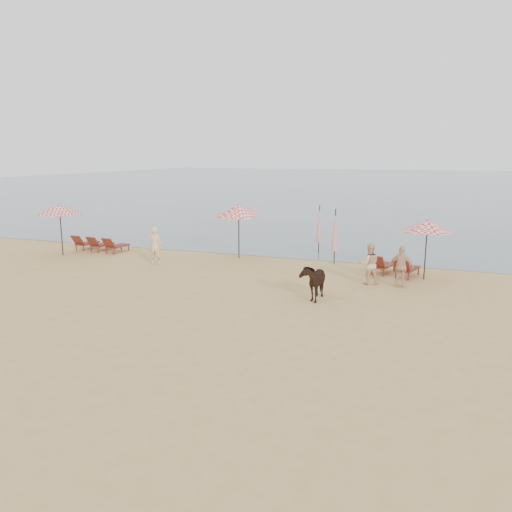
% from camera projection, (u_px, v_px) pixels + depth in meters
% --- Properties ---
extents(ground, '(120.00, 120.00, 0.00)m').
position_uv_depth(ground, '(197.00, 326.00, 14.31)').
color(ground, tan).
rests_on(ground, ground).
extents(sea, '(160.00, 140.00, 0.06)m').
position_uv_depth(sea, '(399.00, 182.00, 88.09)').
color(sea, '#51606B').
rests_on(sea, ground).
extents(lounger_cluster_left, '(2.64, 1.68, 0.56)m').
position_uv_depth(lounger_cluster_left, '(100.00, 244.00, 25.28)').
color(lounger_cluster_left, maroon).
rests_on(lounger_cluster_left, ground).
extents(lounger_cluster_right, '(2.03, 1.99, 0.59)m').
position_uv_depth(lounger_cluster_right, '(393.00, 266.00, 20.15)').
color(lounger_cluster_right, maroon).
rests_on(lounger_cluster_right, ground).
extents(umbrella_open_left_a, '(2.20, 2.20, 2.50)m').
position_uv_depth(umbrella_open_left_a, '(60.00, 209.00, 23.87)').
color(umbrella_open_left_a, black).
rests_on(umbrella_open_left_a, ground).
extents(umbrella_open_left_b, '(2.07, 2.11, 2.64)m').
position_uv_depth(umbrella_open_left_b, '(239.00, 210.00, 23.27)').
color(umbrella_open_left_b, black).
rests_on(umbrella_open_left_b, ground).
extents(umbrella_open_right, '(1.94, 1.94, 2.37)m').
position_uv_depth(umbrella_open_right, '(427.00, 226.00, 19.24)').
color(umbrella_open_right, black).
rests_on(umbrella_open_right, ground).
extents(umbrella_closed_left, '(0.29, 0.29, 2.39)m').
position_uv_depth(umbrella_closed_left, '(319.00, 224.00, 24.58)').
color(umbrella_closed_left, black).
rests_on(umbrella_closed_left, ground).
extents(umbrella_closed_right, '(0.30, 0.30, 2.49)m').
position_uv_depth(umbrella_closed_right, '(335.00, 230.00, 22.11)').
color(umbrella_closed_right, black).
rests_on(umbrella_closed_right, ground).
extents(cow, '(0.73, 1.53, 1.28)m').
position_uv_depth(cow, '(313.00, 281.00, 16.92)').
color(cow, black).
rests_on(cow, ground).
extents(beachgoer_left, '(0.71, 0.54, 1.73)m').
position_uv_depth(beachgoer_left, '(155.00, 245.00, 22.18)').
color(beachgoer_left, '#E4B28E').
rests_on(beachgoer_left, ground).
extents(beachgoer_right_a, '(0.92, 0.81, 1.57)m').
position_uv_depth(beachgoer_right_a, '(369.00, 264.00, 18.82)').
color(beachgoer_right_a, '#D7AC86').
rests_on(beachgoer_right_a, ground).
extents(beachgoer_right_b, '(0.95, 0.47, 1.56)m').
position_uv_depth(beachgoer_right_b, '(401.00, 267.00, 18.36)').
color(beachgoer_right_b, tan).
rests_on(beachgoer_right_b, ground).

